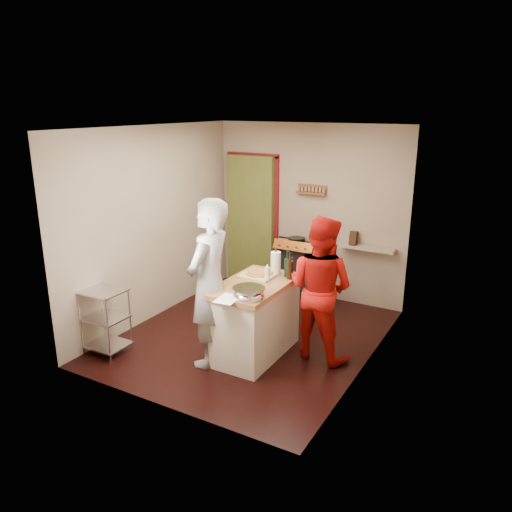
# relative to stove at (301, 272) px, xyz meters

# --- Properties ---
(floor) EXTENTS (3.50, 3.50, 0.00)m
(floor) POSITION_rel_stove_xyz_m (-0.05, -1.42, -0.45)
(floor) COLOR black
(floor) RESTS_ON ground
(back_wall) EXTENTS (3.00, 0.44, 2.60)m
(back_wall) POSITION_rel_stove_xyz_m (-0.69, 0.36, 0.68)
(back_wall) COLOR gray
(back_wall) RESTS_ON ground
(left_wall) EXTENTS (0.04, 3.50, 2.60)m
(left_wall) POSITION_rel_stove_xyz_m (-1.55, -1.42, 0.85)
(left_wall) COLOR gray
(left_wall) RESTS_ON ground
(right_wall) EXTENTS (0.04, 3.50, 2.60)m
(right_wall) POSITION_rel_stove_xyz_m (1.45, -1.42, 0.85)
(right_wall) COLOR gray
(right_wall) RESTS_ON ground
(ceiling) EXTENTS (3.00, 3.50, 0.02)m
(ceiling) POSITION_rel_stove_xyz_m (-0.05, -1.42, 2.16)
(ceiling) COLOR white
(ceiling) RESTS_ON back_wall
(stove) EXTENTS (0.60, 0.63, 1.00)m
(stove) POSITION_rel_stove_xyz_m (0.00, 0.00, 0.00)
(stove) COLOR black
(stove) RESTS_ON ground
(wire_shelving) EXTENTS (0.48, 0.40, 0.80)m
(wire_shelving) POSITION_rel_stove_xyz_m (-1.33, -2.62, -0.01)
(wire_shelving) COLOR silver
(wire_shelving) RESTS_ON ground
(island) EXTENTS (0.70, 1.31, 1.20)m
(island) POSITION_rel_stove_xyz_m (0.22, -1.79, 0.02)
(island) COLOR #BDB2A1
(island) RESTS_ON ground
(person_stripe) EXTENTS (0.52, 0.73, 1.91)m
(person_stripe) POSITION_rel_stove_xyz_m (-0.12, -2.20, 0.51)
(person_stripe) COLOR silver
(person_stripe) RESTS_ON ground
(person_red) EXTENTS (0.90, 0.74, 1.69)m
(person_red) POSITION_rel_stove_xyz_m (0.89, -1.45, 0.39)
(person_red) COLOR #AB0F0B
(person_red) RESTS_ON ground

